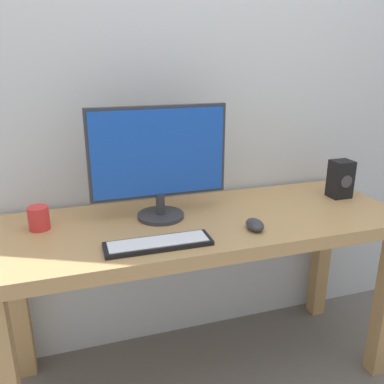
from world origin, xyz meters
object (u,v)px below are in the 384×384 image
object	(u,v)px
monitor	(159,159)
keyboard_primary	(158,243)
speaker_right	(340,179)
coffee_mug	(39,218)
mouse	(255,224)
desk	(203,243)

from	to	relation	value
monitor	keyboard_primary	bearing A→B (deg)	-104.98
speaker_right	monitor	bearing A→B (deg)	179.00
keyboard_primary	coffee_mug	bearing A→B (deg)	144.99
coffee_mug	mouse	bearing A→B (deg)	-17.83
keyboard_primary	speaker_right	xyz separation A→B (m)	(0.93, 0.25, 0.08)
desk	monitor	bearing A→B (deg)	155.42
monitor	speaker_right	xyz separation A→B (m)	(0.86, -0.01, -0.16)
mouse	speaker_right	world-z (taller)	speaker_right
desk	coffee_mug	xyz separation A→B (m)	(-0.63, 0.09, 0.16)
coffee_mug	keyboard_primary	bearing A→B (deg)	-35.01
mouse	coffee_mug	world-z (taller)	coffee_mug
keyboard_primary	mouse	world-z (taller)	mouse
monitor	speaker_right	bearing A→B (deg)	-1.00
desk	speaker_right	distance (m)	0.72
mouse	speaker_right	xyz separation A→B (m)	(0.54, 0.22, 0.07)
speaker_right	coffee_mug	bearing A→B (deg)	178.52
keyboard_primary	speaker_right	size ratio (longest dim) A/B	2.18
desk	speaker_right	size ratio (longest dim) A/B	9.55
speaker_right	coffee_mug	world-z (taller)	speaker_right
keyboard_primary	speaker_right	distance (m)	0.96
keyboard_primary	coffee_mug	xyz separation A→B (m)	(-0.40, 0.28, 0.04)
monitor	coffee_mug	distance (m)	0.51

